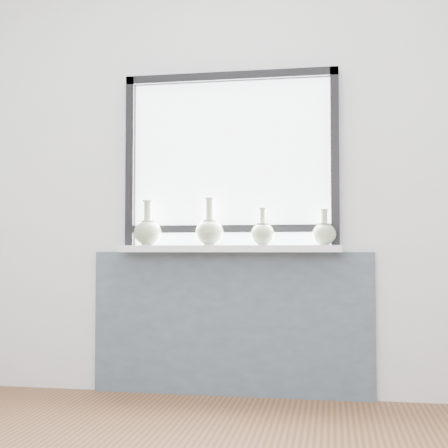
% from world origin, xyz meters
% --- Properties ---
extents(back_wall, '(3.60, 0.02, 2.60)m').
position_xyz_m(back_wall, '(0.00, 1.81, 1.30)').
color(back_wall, silver).
rests_on(back_wall, ground).
extents(apron_panel, '(1.70, 0.03, 0.86)m').
position_xyz_m(apron_panel, '(0.00, 1.78, 0.43)').
color(apron_panel, '#4C5C6C').
rests_on(apron_panel, ground).
extents(windowsill, '(1.32, 0.18, 0.04)m').
position_xyz_m(windowsill, '(0.00, 1.71, 0.88)').
color(windowsill, white).
rests_on(windowsill, apron_panel).
extents(window, '(1.30, 0.06, 1.05)m').
position_xyz_m(window, '(0.00, 1.77, 1.44)').
color(window, black).
rests_on(window, windowsill).
extents(vase_a, '(0.17, 0.17, 0.27)m').
position_xyz_m(vase_a, '(-0.49, 1.69, 0.99)').
color(vase_a, '#A0AE8B').
rests_on(vase_a, windowsill).
extents(vase_b, '(0.17, 0.17, 0.28)m').
position_xyz_m(vase_b, '(-0.12, 1.71, 0.99)').
color(vase_b, '#A0AE8B').
rests_on(vase_b, windowsill).
extents(vase_c, '(0.14, 0.14, 0.22)m').
position_xyz_m(vase_c, '(0.20, 1.70, 0.97)').
color(vase_c, '#A0AE8B').
rests_on(vase_c, windowsill).
extents(vase_d, '(0.14, 0.14, 0.21)m').
position_xyz_m(vase_d, '(0.56, 1.71, 0.97)').
color(vase_d, '#A0AE8B').
rests_on(vase_d, windowsill).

